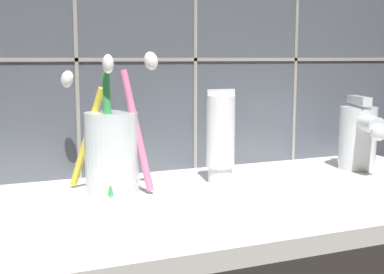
# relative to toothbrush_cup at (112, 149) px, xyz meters

# --- Properties ---
(sink_counter) EXTENTS (0.70, 0.33, 0.02)m
(sink_counter) POSITION_rel_toothbrush_cup_xyz_m (0.14, -0.07, -0.06)
(sink_counter) COLOR silver
(sink_counter) RESTS_ON ground
(tile_wall_backsplash) EXTENTS (0.80, 0.02, 0.48)m
(tile_wall_backsplash) POSITION_rel_toothbrush_cup_xyz_m (0.14, 0.10, 0.17)
(tile_wall_backsplash) COLOR #4C515B
(tile_wall_backsplash) RESTS_ON ground
(toothbrush_cup) EXTENTS (0.11, 0.10, 0.17)m
(toothbrush_cup) POSITION_rel_toothbrush_cup_xyz_m (0.00, 0.00, 0.00)
(toothbrush_cup) COLOR silver
(toothbrush_cup) RESTS_ON sink_counter
(toothpaste_tube) EXTENTS (0.04, 0.04, 0.12)m
(toothpaste_tube) POSITION_rel_toothbrush_cup_xyz_m (0.15, 0.00, 0.01)
(toothpaste_tube) COLOR white
(toothpaste_tube) RESTS_ON sink_counter
(sink_faucet) EXTENTS (0.06, 0.10, 0.11)m
(sink_faucet) POSITION_rel_toothbrush_cup_xyz_m (0.37, -0.01, -0.00)
(sink_faucet) COLOR silver
(sink_faucet) RESTS_ON sink_counter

